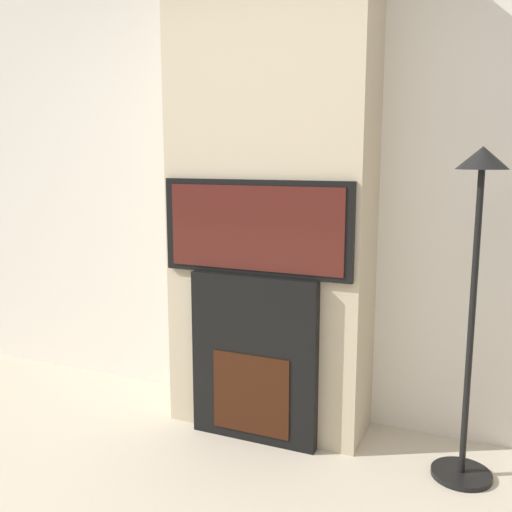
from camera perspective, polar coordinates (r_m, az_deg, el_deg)
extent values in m
cube|color=silver|center=(3.34, 3.06, 6.97)|extent=(6.00, 0.06, 2.70)
cube|color=#BCAD8E|center=(3.12, 1.52, 6.77)|extent=(1.09, 0.41, 2.70)
cube|color=black|center=(3.11, 0.00, -10.11)|extent=(0.70, 0.14, 0.91)
cube|color=#33160A|center=(3.12, -0.55, -13.68)|extent=(0.44, 0.01, 0.44)
cube|color=black|center=(2.95, 0.00, 2.85)|extent=(1.04, 0.06, 0.50)
cube|color=#471914|center=(2.92, -0.26, 2.77)|extent=(0.96, 0.01, 0.44)
cylinder|color=black|center=(3.10, 19.84, -19.81)|extent=(0.28, 0.28, 0.03)
cylinder|color=black|center=(2.82, 20.71, -6.71)|extent=(0.03, 0.03, 1.44)
cone|color=black|center=(2.71, 21.72, 9.12)|extent=(0.23, 0.23, 0.10)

